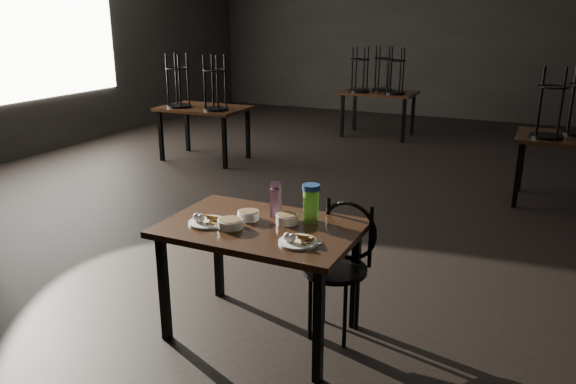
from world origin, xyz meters
The scene contains 12 objects.
main_table centered at (0.31, -2.63, 0.67)m, with size 1.20×0.80×0.75m.
plate_left centered at (-0.01, -2.74, 0.77)m, with size 0.24×0.24×0.08m.
plate_right centered at (0.63, -2.79, 0.77)m, with size 0.23×0.23×0.07m.
bowl_near centered at (0.19, -2.57, 0.78)m, with size 0.14×0.14×0.05m.
bowl_far centered at (0.44, -2.52, 0.78)m, with size 0.14×0.14×0.05m.
bowl_big centered at (0.16, -2.74, 0.78)m, with size 0.15×0.15×0.05m.
juice_carton centered at (0.32, -2.43, 0.86)m, with size 0.06×0.06×0.23m.
water_bottle centered at (0.56, -2.44, 0.87)m, with size 0.13×0.13×0.24m.
spoon centered at (0.74, -2.76, 0.75)m, with size 0.04×0.18×0.01m.
bentwood_chair centered at (0.74, -2.38, 0.51)m, with size 0.43×0.42×0.86m.
bg_table_left centered at (-2.55, 1.06, 0.75)m, with size 1.20×0.80×1.48m.
bg_table_far centered at (-0.79, 3.69, 0.78)m, with size 1.20×0.80×1.48m.
Camera 1 is at (1.82, -5.48, 1.99)m, focal length 35.00 mm.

